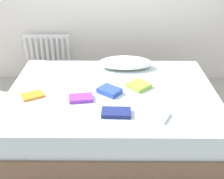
# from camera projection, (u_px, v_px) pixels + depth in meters

# --- Properties ---
(ground_plane) EXTENTS (8.00, 8.00, 0.00)m
(ground_plane) POSITION_uv_depth(u_px,v_px,m) (112.00, 133.00, 2.98)
(ground_plane) COLOR #9E998E
(bed) EXTENTS (2.00, 1.50, 0.50)m
(bed) POSITION_uv_depth(u_px,v_px,m) (112.00, 112.00, 2.86)
(bed) COLOR brown
(bed) RESTS_ON ground
(radiator) EXTENTS (0.60, 0.04, 0.55)m
(radiator) POSITION_uv_depth(u_px,v_px,m) (48.00, 55.00, 3.86)
(radiator) COLOR white
(radiator) RESTS_ON ground
(pillow) EXTENTS (0.59, 0.29, 0.12)m
(pillow) POSITION_uv_depth(u_px,v_px,m) (125.00, 63.00, 3.17)
(pillow) COLOR white
(pillow) RESTS_ON bed
(textbook_lime) EXTENTS (0.26, 0.26, 0.04)m
(textbook_lime) POSITION_uv_depth(u_px,v_px,m) (139.00, 85.00, 2.78)
(textbook_lime) COLOR #8CC638
(textbook_lime) RESTS_ON bed
(textbook_orange) EXTENTS (0.23, 0.21, 0.02)m
(textbook_orange) POSITION_uv_depth(u_px,v_px,m) (33.00, 95.00, 2.63)
(textbook_orange) COLOR orange
(textbook_orange) RESTS_ON bed
(textbook_purple) EXTENTS (0.23, 0.17, 0.03)m
(textbook_purple) POSITION_uv_depth(u_px,v_px,m) (81.00, 98.00, 2.58)
(textbook_purple) COLOR purple
(textbook_purple) RESTS_ON bed
(textbook_blue) EXTENTS (0.25, 0.24, 0.05)m
(textbook_blue) POSITION_uv_depth(u_px,v_px,m) (110.00, 91.00, 2.68)
(textbook_blue) COLOR #2847B7
(textbook_blue) RESTS_ON bed
(textbook_navy) EXTENTS (0.25, 0.15, 0.04)m
(textbook_navy) POSITION_uv_depth(u_px,v_px,m) (116.00, 113.00, 2.37)
(textbook_navy) COLOR navy
(textbook_navy) RESTS_ON bed
(textbook_white) EXTENTS (0.24, 0.23, 0.02)m
(textbook_white) POSITION_uv_depth(u_px,v_px,m) (157.00, 116.00, 2.34)
(textbook_white) COLOR white
(textbook_white) RESTS_ON bed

